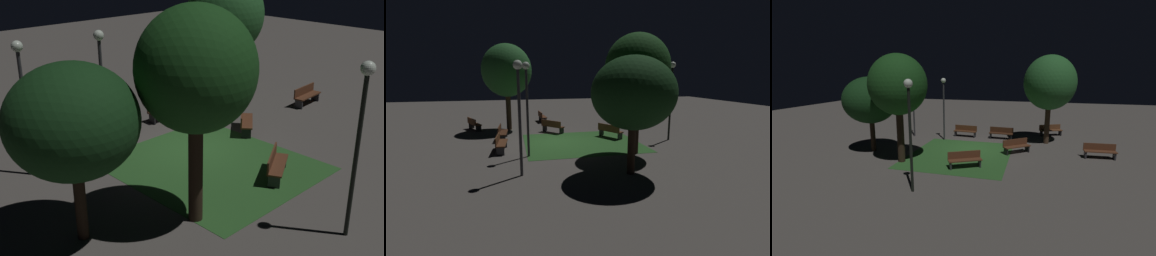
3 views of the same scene
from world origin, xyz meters
The scene contains 14 objects.
ground_plane centered at (0.00, 0.00, 0.00)m, with size 60.00×60.00×0.00m, color #56514C.
grass_lawn centered at (0.52, 1.56, 0.01)m, with size 6.06×6.70×0.01m, color #2D6028.
bench_path_side centered at (-1.42, -3.10, 0.48)m, with size 1.82×0.57×0.88m.
bench_front_left centered at (1.41, -3.10, 0.48)m, with size 1.83×0.60×0.88m.
bench_near_trees centered at (-2.81, 0.27, 0.48)m, with size 1.70×1.51×0.88m.
bench_corner centered at (-0.36, 3.65, 0.48)m, with size 1.81×1.28×0.88m.
bench_by_lamp centered at (-7.66, 0.05, 0.48)m, with size 1.83×0.61×0.88m.
bench_lawn_edge centered at (-5.11, -5.21, 0.48)m, with size 1.84×1.18×0.88m.
tree_lawn_side centered at (6.17, 2.22, 3.29)m, with size 3.34×3.34×4.76m.
tree_near_wall centered at (3.38, 3.65, 4.32)m, with size 3.18×3.18×6.02m.
tree_right_canopy centered at (-4.71, -2.67, 4.29)m, with size 3.52×3.52×6.19m.
lamp_post_plaza_west centered at (1.04, 7.03, 3.22)m, with size 0.36×0.36×4.77m.
lamp_post_near_wall centered at (5.36, -2.15, 3.09)m, with size 0.36×0.36×4.55m.
lamp_post_plaza_east centered at (2.70, -1.70, 3.13)m, with size 0.36×0.36×4.61m.
Camera 2 is at (16.33, -2.42, 4.01)m, focal length 26.15 mm.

